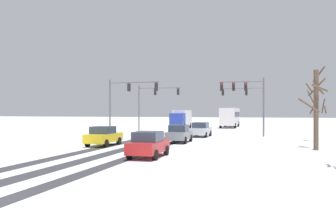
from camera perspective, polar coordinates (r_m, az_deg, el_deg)
wheel_track_left_lane at (r=28.00m, az=-6.78°, el=-5.78°), size 1.14×37.18×0.01m
wheel_track_right_lane at (r=27.28m, az=-2.53°, el=-5.93°), size 0.93×37.18×0.01m
wheel_track_center at (r=28.90m, az=-10.91°, el=-5.59°), size 1.10×37.18×0.01m
sidewalk_kerb_right at (r=24.39m, az=17.89°, el=-6.54°), size 4.00×37.18×0.12m
traffic_signal_far_right at (r=52.77m, az=12.47°, el=2.07°), size 6.09×0.53×6.50m
traffic_signal_near_left at (r=41.55m, az=-6.50°, el=2.58°), size 6.08×0.61×6.50m
traffic_signal_near_right at (r=40.72m, az=12.05°, el=2.77°), size 4.83×0.65×6.50m
traffic_signal_far_left at (r=51.19m, az=-2.34°, el=2.13°), size 6.05×0.54×6.50m
car_silver_lead at (r=40.79m, az=5.15°, el=-2.75°), size 1.97×4.17×1.62m
car_grey_second at (r=33.42m, az=1.77°, el=-3.40°), size 1.85×4.11×1.62m
car_yellow_cab_third at (r=30.84m, az=-10.04°, el=-3.71°), size 1.90×4.13×1.62m
car_red_fourth at (r=22.91m, az=-3.07°, el=-5.07°), size 1.86×4.11×1.62m
bus_oncoming at (r=64.91m, az=9.67°, el=-0.62°), size 2.74×11.02×3.38m
box_truck_delivery at (r=59.27m, az=2.09°, el=-1.04°), size 2.35×7.42×3.02m
bare_tree_sidewalk_mid at (r=29.03m, az=22.13°, el=0.71°), size 2.06×2.06×6.23m
bare_tree_sidewalk_far at (r=37.10m, az=22.10°, el=0.01°), size 1.90×1.72×5.56m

